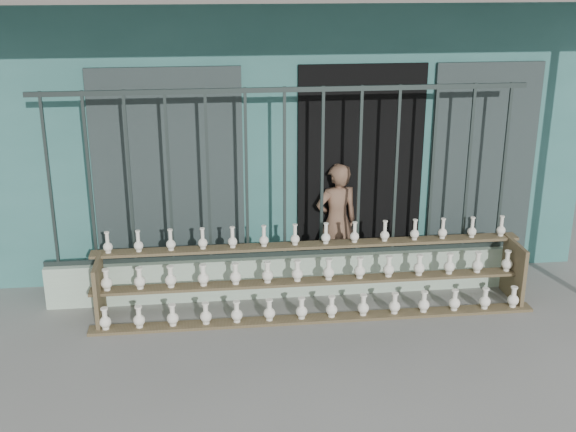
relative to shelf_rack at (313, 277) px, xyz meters
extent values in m
plane|color=slate|center=(-0.25, -0.88, -0.36)|extent=(60.00, 60.00, 0.00)
cube|color=#326963|center=(-0.25, 3.42, 1.24)|extent=(7.00, 5.00, 3.20)
cube|color=black|center=(0.65, 0.94, 0.84)|extent=(1.40, 0.12, 2.40)
cube|color=#212C2C|center=(-1.45, 0.90, 0.84)|extent=(1.60, 0.08, 2.40)
cube|color=#212C2C|center=(2.05, 0.90, 0.84)|extent=(1.20, 0.08, 2.40)
cube|color=#AECBAE|center=(-0.25, 0.42, -0.14)|extent=(5.00, 0.20, 0.45)
cube|color=#283330|center=(-2.60, 0.42, 0.99)|extent=(0.03, 0.03, 1.80)
cube|color=#283330|center=(-2.21, 0.42, 0.99)|extent=(0.03, 0.03, 1.80)
cube|color=#283330|center=(-1.81, 0.42, 0.99)|extent=(0.03, 0.03, 1.80)
cube|color=#283330|center=(-1.42, 0.42, 0.99)|extent=(0.03, 0.03, 1.80)
cube|color=#283330|center=(-1.03, 0.42, 0.99)|extent=(0.03, 0.03, 1.80)
cube|color=#283330|center=(-0.64, 0.42, 0.99)|extent=(0.03, 0.03, 1.80)
cube|color=#283330|center=(-0.25, 0.42, 0.99)|extent=(0.03, 0.03, 1.80)
cube|color=#283330|center=(0.14, 0.42, 0.99)|extent=(0.03, 0.03, 1.80)
cube|color=#283330|center=(0.54, 0.42, 0.99)|extent=(0.03, 0.03, 1.80)
cube|color=#283330|center=(0.93, 0.42, 0.99)|extent=(0.03, 0.03, 1.80)
cube|color=#283330|center=(1.32, 0.42, 0.99)|extent=(0.03, 0.03, 1.80)
cube|color=#283330|center=(1.71, 0.42, 0.99)|extent=(0.03, 0.03, 1.80)
cube|color=#283330|center=(2.10, 0.42, 0.99)|extent=(0.03, 0.03, 1.80)
cube|color=#283330|center=(-0.25, 0.42, 1.86)|extent=(5.00, 0.04, 0.05)
cube|color=#283330|center=(-0.25, 0.42, 0.11)|extent=(5.00, 0.04, 0.05)
cube|color=brown|center=(0.00, -0.23, -0.35)|extent=(4.50, 0.18, 0.03)
cube|color=brown|center=(0.00, 0.02, -0.05)|extent=(4.50, 0.18, 0.03)
cube|color=brown|center=(0.00, 0.27, 0.25)|extent=(4.50, 0.18, 0.03)
cube|color=brown|center=(-2.15, 0.02, -0.04)|extent=(0.04, 0.55, 0.64)
cube|color=brown|center=(2.15, 0.02, -0.04)|extent=(0.04, 0.55, 0.64)
imported|color=brown|center=(0.38, 0.79, 0.31)|extent=(0.55, 0.42, 1.35)
camera|label=1|loc=(-1.05, -6.68, 3.01)|focal=45.00mm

